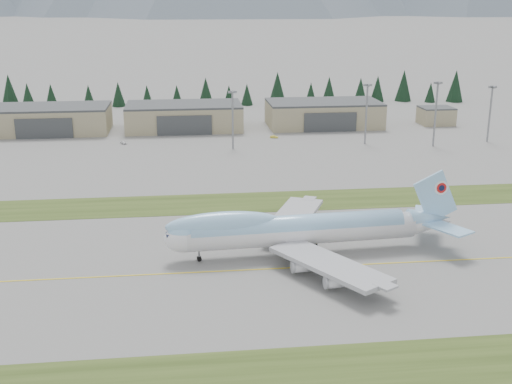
{
  "coord_description": "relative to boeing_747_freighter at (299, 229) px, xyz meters",
  "views": [
    {
      "loc": [
        -15.97,
        -119.79,
        53.02
      ],
      "look_at": [
        1.34,
        28.18,
        8.0
      ],
      "focal_mm": 45.0,
      "sensor_mm": 36.0,
      "label": 1
    }
  ],
  "objects": [
    {
      "name": "conifer_belt",
      "position": [
        1.69,
        205.05,
        1.37
      ],
      "size": [
        273.99,
        16.12,
        16.84
      ],
      "color": "black",
      "rests_on": "ground"
    },
    {
      "name": "service_vehicle_b",
      "position": [
        11.97,
        119.79,
        -5.71
      ],
      "size": [
        3.4,
        2.32,
        1.06
      ],
      "primitive_type": "imported",
      "rotation": [
        0.0,
        0.0,
        1.16
      ],
      "color": "gold",
      "rests_on": "ground"
    },
    {
      "name": "hangar_right",
      "position": [
        36.83,
        142.51,
        -0.32
      ],
      "size": [
        48.0,
        26.6,
        10.8
      ],
      "color": "tan",
      "rests_on": "ground"
    },
    {
      "name": "hangar_center",
      "position": [
        -23.17,
        142.51,
        -0.32
      ],
      "size": [
        48.0,
        26.6,
        10.8
      ],
      "color": "tan",
      "rests_on": "ground"
    },
    {
      "name": "ground",
      "position": [
        -8.17,
        -7.39,
        -5.71
      ],
      "size": [
        7000.0,
        7000.0,
        0.0
      ],
      "primitive_type": "plane",
      "color": "slate",
      "rests_on": "ground"
    },
    {
      "name": "grass_strip_far",
      "position": [
        -8.17,
        37.61,
        -5.71
      ],
      "size": [
        400.0,
        18.0,
        0.08
      ],
      "primitive_type": "cube",
      "color": "#304117",
      "rests_on": "ground"
    },
    {
      "name": "hangar_left",
      "position": [
        -78.17,
        142.51,
        -0.32
      ],
      "size": [
        48.0,
        26.6,
        10.8
      ],
      "color": "tan",
      "rests_on": "ground"
    },
    {
      "name": "grass_strip_near",
      "position": [
        -8.17,
        -45.39,
        -5.71
      ],
      "size": [
        400.0,
        14.0,
        0.08
      ],
      "primitive_type": "cube",
      "color": "#304117",
      "rests_on": "ground"
    },
    {
      "name": "floodlight_masts",
      "position": [
        0.64,
        103.13,
        9.63
      ],
      "size": [
        206.71,
        10.23,
        23.97
      ],
      "color": "gray",
      "rests_on": "ground"
    },
    {
      "name": "control_shed",
      "position": [
        86.83,
        140.61,
        -1.91
      ],
      "size": [
        14.0,
        12.0,
        7.6
      ],
      "color": "tan",
      "rests_on": "ground"
    },
    {
      "name": "service_vehicle_a",
      "position": [
        -46.57,
        115.7,
        -5.71
      ],
      "size": [
        2.79,
        3.54,
        1.13
      ],
      "primitive_type": "imported",
      "rotation": [
        0.0,
        0.0,
        0.51
      ],
      "color": "silver",
      "rests_on": "ground"
    },
    {
      "name": "boeing_747_freighter",
      "position": [
        0.0,
        0.0,
        0.0
      ],
      "size": [
        65.62,
        56.64,
        17.31
      ],
      "rotation": [
        0.0,
        0.0,
        0.06
      ],
      "color": "white",
      "rests_on": "ground"
    },
    {
      "name": "service_vehicle_c",
      "position": [
        53.69,
        132.61,
        -5.71
      ],
      "size": [
        2.89,
        4.65,
        1.26
      ],
      "primitive_type": "imported",
      "rotation": [
        0.0,
        0.0,
        0.28
      ],
      "color": "#B7B6BC",
      "rests_on": "ground"
    },
    {
      "name": "taxiway_line_main",
      "position": [
        -8.17,
        -7.39,
        -5.71
      ],
      "size": [
        400.0,
        0.4,
        0.02
      ],
      "primitive_type": "cube",
      "color": "yellow",
      "rests_on": "ground"
    }
  ]
}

